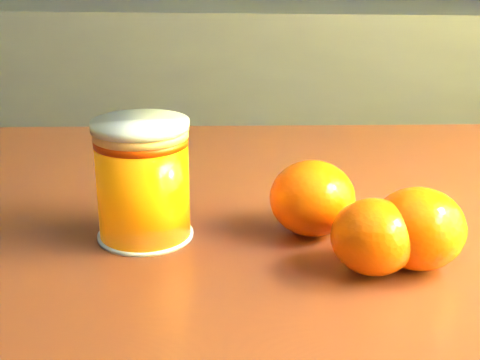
{
  "coord_description": "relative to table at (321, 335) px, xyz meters",
  "views": [
    {
      "loc": [
        0.81,
        -0.36,
        1.05
      ],
      "look_at": [
        0.76,
        0.19,
        0.86
      ],
      "focal_mm": 50.0,
      "sensor_mm": 36.0,
      "label": 1
    }
  ],
  "objects": [
    {
      "name": "juice_glass",
      "position": [
        -0.16,
        -0.01,
        0.16
      ],
      "size": [
        0.08,
        0.08,
        0.1
      ],
      "rotation": [
        0.0,
        0.0,
        -0.31
      ],
      "color": "orange",
      "rests_on": "table"
    },
    {
      "name": "table",
      "position": [
        0.0,
        0.0,
        0.0
      ],
      "size": [
        1.15,
        0.86,
        0.8
      ],
      "rotation": [
        0.0,
        0.0,
        0.1
      ],
      "color": "brown",
      "rests_on": "ground"
    },
    {
      "name": "kitchen_counter",
      "position": [
        -0.84,
        1.26,
        -0.25
      ],
      "size": [
        3.15,
        0.6,
        0.9
      ],
      "primitive_type": "cube",
      "color": "#4F4E53",
      "rests_on": "ground"
    },
    {
      "name": "orange_back",
      "position": [
        0.03,
        -0.07,
        0.13
      ],
      "size": [
        0.09,
        0.09,
        0.06
      ],
      "primitive_type": "ellipsoid",
      "rotation": [
        0.0,
        0.0,
        -0.42
      ],
      "color": "#FF5805",
      "rests_on": "table"
    },
    {
      "name": "orange_extra",
      "position": [
        0.07,
        -0.05,
        0.14
      ],
      "size": [
        0.1,
        0.1,
        0.07
      ],
      "primitive_type": "ellipsoid",
      "rotation": [
        0.0,
        0.0,
        0.35
      ],
      "color": "#FF5805",
      "rests_on": "table"
    },
    {
      "name": "orange_front",
      "position": [
        -0.01,
        0.01,
        0.14
      ],
      "size": [
        0.09,
        0.09,
        0.07
      ],
      "primitive_type": "ellipsoid",
      "rotation": [
        0.0,
        0.0,
        0.21
      ],
      "color": "#FF5805",
      "rests_on": "table"
    }
  ]
}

